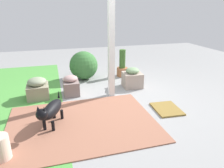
% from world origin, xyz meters
% --- Properties ---
extents(ground_plane, '(12.00, 12.00, 0.00)m').
position_xyz_m(ground_plane, '(0.00, 0.00, 0.00)').
color(ground_plane, gray).
extents(brick_path, '(1.80, 2.40, 0.02)m').
position_xyz_m(brick_path, '(-0.78, 0.74, 0.01)').
color(brick_path, '#945E48').
rests_on(brick_path, ground).
extents(porch_pillar, '(0.12, 0.12, 2.33)m').
position_xyz_m(porch_pillar, '(0.24, -0.05, 1.17)').
color(porch_pillar, white).
rests_on(porch_pillar, ground).
extents(stone_planter_nearest, '(0.45, 0.46, 0.48)m').
position_xyz_m(stone_planter_nearest, '(0.58, -0.67, 0.22)').
color(stone_planter_nearest, '#A28F81').
rests_on(stone_planter_nearest, ground).
extents(stone_planter_mid, '(0.45, 0.33, 0.43)m').
position_xyz_m(stone_planter_mid, '(0.53, 0.78, 0.20)').
color(stone_planter_mid, gray).
rests_on(stone_planter_mid, ground).
extents(stone_planter_far, '(0.47, 0.44, 0.45)m').
position_xyz_m(stone_planter_far, '(0.53, 1.47, 0.21)').
color(stone_planter_far, gray).
rests_on(stone_planter_far, ground).
extents(round_shrub, '(0.74, 0.74, 0.74)m').
position_xyz_m(round_shrub, '(1.51, 0.35, 0.37)').
color(round_shrub, '#346831').
rests_on(round_shrub, ground).
extents(terracotta_pot_tall, '(0.30, 0.30, 0.74)m').
position_xyz_m(terracotta_pot_tall, '(1.46, -0.71, 0.26)').
color(terracotta_pot_tall, '#A05E3B').
rests_on(terracotta_pot_tall, ground).
extents(dog, '(0.72, 0.44, 0.51)m').
position_xyz_m(dog, '(-0.74, 1.21, 0.29)').
color(dog, black).
rests_on(dog, ground).
extents(ceramic_urn, '(0.23, 0.23, 0.34)m').
position_xyz_m(ceramic_urn, '(-1.37, 1.84, 0.17)').
color(ceramic_urn, beige).
rests_on(ceramic_urn, ground).
extents(doormat, '(0.61, 0.50, 0.03)m').
position_xyz_m(doormat, '(-0.72, -0.86, 0.01)').
color(doormat, olive).
rests_on(doormat, ground).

